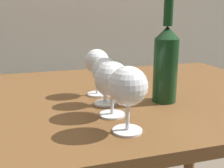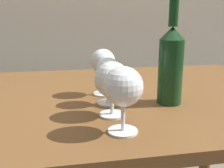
# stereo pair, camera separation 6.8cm
# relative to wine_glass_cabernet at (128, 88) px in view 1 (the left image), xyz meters

# --- Properties ---
(dining_table) EXTENTS (1.33, 0.81, 0.72)m
(dining_table) POSITION_rel_wine_glass_cabernet_xyz_m (-0.01, 0.29, -0.19)
(dining_table) COLOR brown
(dining_table) RESTS_ON ground_plane
(wine_glass_cabernet) EXTENTS (0.09, 0.09, 0.15)m
(wine_glass_cabernet) POSITION_rel_wine_glass_cabernet_xyz_m (0.00, 0.00, 0.00)
(wine_glass_cabernet) COLOR white
(wine_glass_cabernet) RESTS_ON dining_table
(wine_glass_rose) EXTENTS (0.09, 0.09, 0.14)m
(wine_glass_rose) POSITION_rel_wine_glass_cabernet_xyz_m (-0.00, 0.10, -0.01)
(wine_glass_rose) COLOR white
(wine_glass_rose) RESTS_ON dining_table
(wine_glass_port) EXTENTS (0.07, 0.07, 0.14)m
(wine_glass_port) POSITION_rel_wine_glass_cabernet_xyz_m (0.00, 0.19, -0.01)
(wine_glass_port) COLOR white
(wine_glass_port) RESTS_ON dining_table
(wine_glass_chardonnay) EXTENTS (0.08, 0.08, 0.15)m
(wine_glass_chardonnay) POSITION_rel_wine_glass_cabernet_xyz_m (0.00, 0.29, 0.00)
(wine_glass_chardonnay) COLOR white
(wine_glass_chardonnay) RESTS_ON dining_table
(wine_bottle) EXTENTS (0.07, 0.07, 0.31)m
(wine_bottle) POSITION_rel_wine_glass_cabernet_xyz_m (0.18, 0.17, 0.02)
(wine_bottle) COLOR #143819
(wine_bottle) RESTS_ON dining_table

